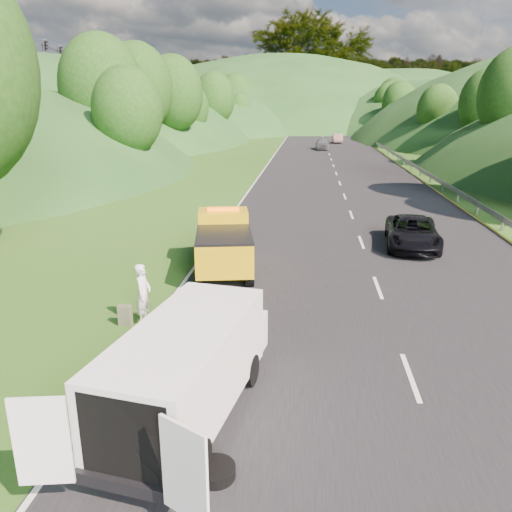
# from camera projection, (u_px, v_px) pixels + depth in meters

# --- Properties ---
(ground) EXTENTS (320.00, 320.00, 0.00)m
(ground) POSITION_uv_depth(u_px,v_px,m) (287.00, 334.00, 13.97)
(ground) COLOR #38661E
(ground) RESTS_ON ground
(road_surface) EXTENTS (14.00, 200.00, 0.02)m
(road_surface) POSITION_uv_depth(u_px,v_px,m) (333.00, 166.00, 51.70)
(road_surface) COLOR black
(road_surface) RESTS_ON ground
(guardrail) EXTENTS (0.06, 140.00, 1.52)m
(guardrail) POSITION_uv_depth(u_px,v_px,m) (388.00, 155.00, 62.86)
(guardrail) COLOR gray
(guardrail) RESTS_ON ground
(tree_line_left) EXTENTS (14.00, 140.00, 14.00)m
(tree_line_left) POSITION_uv_depth(u_px,v_px,m) (176.00, 148.00, 72.92)
(tree_line_left) COLOR #2F5619
(tree_line_left) RESTS_ON ground
(tree_line_right) EXTENTS (14.00, 140.00, 14.00)m
(tree_line_right) POSITION_uv_depth(u_px,v_px,m) (474.00, 150.00, 68.72)
(tree_line_right) COLOR #2F5619
(tree_line_right) RESTS_ON ground
(hills_backdrop) EXTENTS (201.00, 288.60, 44.00)m
(hills_backdrop) POSITION_uv_depth(u_px,v_px,m) (332.00, 126.00, 141.40)
(hills_backdrop) COLOR #2D5B23
(hills_backdrop) RESTS_ON ground
(tow_truck) EXTENTS (2.83, 5.55, 2.28)m
(tow_truck) POSITION_uv_depth(u_px,v_px,m) (224.00, 242.00, 19.04)
(tow_truck) COLOR black
(tow_truck) RESTS_ON ground
(white_van) EXTENTS (3.48, 6.17, 2.07)m
(white_van) POSITION_uv_depth(u_px,v_px,m) (189.00, 365.00, 9.99)
(white_van) COLOR black
(white_van) RESTS_ON ground
(woman) EXTENTS (0.50, 0.67, 1.81)m
(woman) POSITION_uv_depth(u_px,v_px,m) (145.00, 323.00, 14.68)
(woman) COLOR silver
(woman) RESTS_ON ground
(child) EXTENTS (0.66, 0.63, 1.07)m
(child) POSITION_uv_depth(u_px,v_px,m) (186.00, 325.00, 14.53)
(child) COLOR tan
(child) RESTS_ON ground
(worker) EXTENTS (1.20, 0.90, 1.65)m
(worker) POSITION_uv_depth(u_px,v_px,m) (148.00, 491.00, 8.32)
(worker) COLOR black
(worker) RESTS_ON ground
(suitcase) EXTENTS (0.39, 0.24, 0.61)m
(suitcase) POSITION_uv_depth(u_px,v_px,m) (125.00, 315.00, 14.47)
(suitcase) COLOR #50523D
(suitcase) RESTS_ON ground
(spare_tire) EXTENTS (0.71, 0.71, 0.20)m
(spare_tire) POSITION_uv_depth(u_px,v_px,m) (215.00, 477.00, 8.63)
(spare_tire) COLOR black
(spare_tire) RESTS_ON ground
(passing_suv) EXTENTS (2.74, 5.03, 1.34)m
(passing_suv) POSITION_uv_depth(u_px,v_px,m) (411.00, 247.00, 22.42)
(passing_suv) COLOR black
(passing_suv) RESTS_ON ground
(dist_car_a) EXTENTS (1.85, 4.59, 1.56)m
(dist_car_a) POSITION_uv_depth(u_px,v_px,m) (322.00, 150.00, 69.78)
(dist_car_a) COLOR #4B4C50
(dist_car_a) RESTS_ON ground
(dist_car_b) EXTENTS (1.52, 4.36, 1.44)m
(dist_car_b) POSITION_uv_depth(u_px,v_px,m) (337.00, 143.00, 81.44)
(dist_car_b) COLOR #785150
(dist_car_b) RESTS_ON ground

